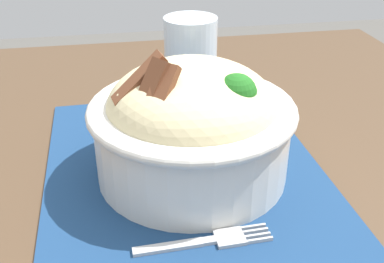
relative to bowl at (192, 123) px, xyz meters
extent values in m
cube|color=#4C3826|center=(0.07, 0.01, -0.08)|extent=(1.09, 0.87, 0.02)
cylinder|color=#412F20|center=(-0.41, 0.38, -0.44)|extent=(0.04, 0.04, 0.71)
cube|color=navy|center=(0.04, -0.01, -0.06)|extent=(0.48, 0.31, 0.00)
cylinder|color=silver|center=(0.00, 0.00, -0.02)|extent=(0.20, 0.20, 0.08)
torus|color=silver|center=(0.00, 0.00, 0.02)|extent=(0.21, 0.21, 0.01)
ellipsoid|color=beige|center=(0.00, 0.00, 0.02)|extent=(0.24, 0.24, 0.10)
sphere|color=#20661E|center=(0.03, 0.04, 0.04)|extent=(0.04, 0.04, 0.04)
cylinder|color=orange|center=(-0.01, -0.03, 0.04)|extent=(0.03, 0.01, 0.01)
cylinder|color=orange|center=(-0.01, 0.02, 0.04)|extent=(0.04, 0.01, 0.01)
cylinder|color=orange|center=(0.01, 0.00, 0.04)|extent=(0.03, 0.02, 0.01)
cube|color=brown|center=(0.01, -0.05, 0.06)|extent=(0.03, 0.06, 0.05)
cube|color=brown|center=(0.02, -0.05, 0.05)|extent=(0.03, 0.04, 0.04)
cube|color=brown|center=(0.03, -0.04, 0.05)|extent=(0.04, 0.04, 0.05)
cube|color=brown|center=(0.04, -0.04, 0.05)|extent=(0.04, 0.04, 0.05)
cube|color=#B5B5B5|center=(0.11, -0.04, -0.06)|extent=(0.01, 0.06, 0.00)
cube|color=#B5B5B5|center=(0.11, -0.01, -0.06)|extent=(0.01, 0.01, 0.00)
cube|color=#B5B5B5|center=(0.11, 0.01, -0.06)|extent=(0.02, 0.03, 0.00)
cube|color=#B5B5B5|center=(0.12, 0.04, -0.06)|extent=(0.00, 0.02, 0.00)
cube|color=#B5B5B5|center=(0.11, 0.04, -0.06)|extent=(0.00, 0.02, 0.00)
cube|color=#B5B5B5|center=(0.11, 0.04, -0.06)|extent=(0.00, 0.02, 0.00)
cube|color=#B5B5B5|center=(0.10, 0.04, -0.06)|extent=(0.00, 0.02, 0.00)
cylinder|color=silver|center=(-0.20, 0.03, 0.00)|extent=(0.07, 0.07, 0.12)
cylinder|color=silver|center=(-0.20, 0.03, -0.04)|extent=(0.07, 0.07, 0.05)
camera|label=1|loc=(0.42, -0.07, 0.23)|focal=43.64mm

